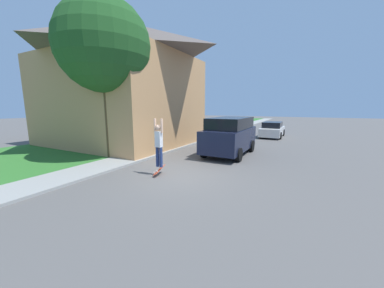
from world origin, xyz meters
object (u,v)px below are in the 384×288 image
(skateboard, at_px, (159,170))
(lawn_tree_near, at_px, (104,46))
(skateboarder, at_px, (159,142))
(car_down_street, at_px, (272,130))
(suv_parked, at_px, (230,135))

(skateboard, bearing_deg, lawn_tree_near, 164.28)
(lawn_tree_near, xyz_separation_m, skateboarder, (4.06, -1.15, -4.31))
(car_down_street, bearing_deg, skateboard, -99.48)
(skateboard, bearing_deg, car_down_street, 80.52)
(suv_parked, relative_size, skateboard, 5.77)
(skateboarder, distance_m, skateboard, 1.12)
(lawn_tree_near, height_order, skateboarder, lawn_tree_near)
(lawn_tree_near, relative_size, suv_parked, 1.77)
(lawn_tree_near, height_order, skateboard, lawn_tree_near)
(suv_parked, relative_size, car_down_street, 1.01)
(lawn_tree_near, distance_m, skateboard, 6.85)
(skateboarder, height_order, skateboard, skateboarder)
(car_down_street, relative_size, skateboard, 5.71)
(skateboard, bearing_deg, skateboarder, -27.34)
(skateboarder, relative_size, skateboard, 2.47)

